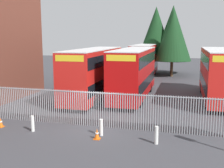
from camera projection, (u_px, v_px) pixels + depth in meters
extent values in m
plane|color=#3D3D42|center=(123.00, 99.00, 24.82)|extent=(100.00, 100.00, 0.00)
cylinder|color=gray|center=(0.00, 103.00, 18.70)|extent=(0.06, 0.06, 2.20)
cylinder|color=gray|center=(1.00, 103.00, 18.66)|extent=(0.06, 0.06, 2.20)
cylinder|color=gray|center=(3.00, 103.00, 18.63)|extent=(0.06, 0.06, 2.20)
cylinder|color=gray|center=(5.00, 103.00, 18.59)|extent=(0.06, 0.06, 2.20)
cylinder|color=gray|center=(7.00, 103.00, 18.56)|extent=(0.06, 0.06, 2.20)
cylinder|color=gray|center=(9.00, 103.00, 18.52)|extent=(0.06, 0.06, 2.20)
cylinder|color=gray|center=(10.00, 103.00, 18.49)|extent=(0.06, 0.06, 2.20)
cylinder|color=gray|center=(12.00, 103.00, 18.45)|extent=(0.06, 0.06, 2.20)
cylinder|color=gray|center=(14.00, 104.00, 18.42)|extent=(0.06, 0.06, 2.20)
cylinder|color=gray|center=(16.00, 104.00, 18.38)|extent=(0.06, 0.06, 2.20)
cylinder|color=gray|center=(18.00, 104.00, 18.35)|extent=(0.06, 0.06, 2.20)
cylinder|color=gray|center=(20.00, 104.00, 18.31)|extent=(0.06, 0.06, 2.20)
cylinder|color=gray|center=(21.00, 104.00, 18.28)|extent=(0.06, 0.06, 2.20)
cylinder|color=gray|center=(23.00, 104.00, 18.24)|extent=(0.06, 0.06, 2.20)
cylinder|color=gray|center=(25.00, 104.00, 18.21)|extent=(0.06, 0.06, 2.20)
cylinder|color=gray|center=(27.00, 104.00, 18.18)|extent=(0.06, 0.06, 2.20)
cylinder|color=gray|center=(29.00, 105.00, 18.14)|extent=(0.06, 0.06, 2.20)
cylinder|color=gray|center=(31.00, 105.00, 18.11)|extent=(0.06, 0.06, 2.20)
cylinder|color=gray|center=(33.00, 105.00, 18.07)|extent=(0.06, 0.06, 2.20)
cylinder|color=gray|center=(35.00, 105.00, 18.04)|extent=(0.06, 0.06, 2.20)
cylinder|color=gray|center=(37.00, 105.00, 18.00)|extent=(0.06, 0.06, 2.20)
cylinder|color=gray|center=(39.00, 105.00, 17.97)|extent=(0.06, 0.06, 2.20)
cylinder|color=gray|center=(41.00, 105.00, 17.93)|extent=(0.06, 0.06, 2.20)
cylinder|color=gray|center=(43.00, 106.00, 17.90)|extent=(0.06, 0.06, 2.20)
cylinder|color=gray|center=(44.00, 106.00, 17.86)|extent=(0.06, 0.06, 2.20)
cylinder|color=gray|center=(46.00, 106.00, 17.83)|extent=(0.06, 0.06, 2.20)
cylinder|color=gray|center=(48.00, 106.00, 17.79)|extent=(0.06, 0.06, 2.20)
cylinder|color=gray|center=(50.00, 106.00, 17.76)|extent=(0.06, 0.06, 2.20)
cylinder|color=gray|center=(52.00, 106.00, 17.72)|extent=(0.06, 0.06, 2.20)
cylinder|color=gray|center=(54.00, 106.00, 17.69)|extent=(0.06, 0.06, 2.20)
cylinder|color=gray|center=(56.00, 106.00, 17.66)|extent=(0.06, 0.06, 2.20)
cylinder|color=gray|center=(58.00, 107.00, 17.62)|extent=(0.06, 0.06, 2.20)
cylinder|color=gray|center=(60.00, 107.00, 17.59)|extent=(0.06, 0.06, 2.20)
cylinder|color=gray|center=(62.00, 107.00, 17.55)|extent=(0.06, 0.06, 2.20)
cylinder|color=gray|center=(64.00, 107.00, 17.52)|extent=(0.06, 0.06, 2.20)
cylinder|color=gray|center=(67.00, 107.00, 17.48)|extent=(0.06, 0.06, 2.20)
cylinder|color=gray|center=(69.00, 107.00, 17.45)|extent=(0.06, 0.06, 2.20)
cylinder|color=gray|center=(71.00, 107.00, 17.41)|extent=(0.06, 0.06, 2.20)
cylinder|color=gray|center=(73.00, 108.00, 17.38)|extent=(0.06, 0.06, 2.20)
cylinder|color=gray|center=(75.00, 108.00, 17.34)|extent=(0.06, 0.06, 2.20)
cylinder|color=gray|center=(77.00, 108.00, 17.31)|extent=(0.06, 0.06, 2.20)
cylinder|color=gray|center=(79.00, 108.00, 17.27)|extent=(0.06, 0.06, 2.20)
cylinder|color=gray|center=(81.00, 108.00, 17.24)|extent=(0.06, 0.06, 2.20)
cylinder|color=gray|center=(83.00, 108.00, 17.20)|extent=(0.06, 0.06, 2.20)
cylinder|color=gray|center=(85.00, 108.00, 17.17)|extent=(0.06, 0.06, 2.20)
cylinder|color=gray|center=(87.00, 109.00, 17.13)|extent=(0.06, 0.06, 2.20)
cylinder|color=gray|center=(90.00, 109.00, 17.10)|extent=(0.06, 0.06, 2.20)
cylinder|color=gray|center=(92.00, 109.00, 17.07)|extent=(0.06, 0.06, 2.20)
cylinder|color=gray|center=(94.00, 109.00, 17.03)|extent=(0.06, 0.06, 2.20)
cylinder|color=gray|center=(96.00, 109.00, 17.00)|extent=(0.06, 0.06, 2.20)
cylinder|color=gray|center=(98.00, 109.00, 16.96)|extent=(0.06, 0.06, 2.20)
cylinder|color=gray|center=(100.00, 109.00, 16.93)|extent=(0.06, 0.06, 2.20)
cylinder|color=gray|center=(103.00, 110.00, 16.89)|extent=(0.06, 0.06, 2.20)
cylinder|color=gray|center=(105.00, 110.00, 16.86)|extent=(0.06, 0.06, 2.20)
cylinder|color=gray|center=(107.00, 110.00, 16.82)|extent=(0.06, 0.06, 2.20)
cylinder|color=gray|center=(109.00, 110.00, 16.79)|extent=(0.06, 0.06, 2.20)
cylinder|color=gray|center=(111.00, 110.00, 16.75)|extent=(0.06, 0.06, 2.20)
cylinder|color=gray|center=(114.00, 110.00, 16.72)|extent=(0.06, 0.06, 2.20)
cylinder|color=gray|center=(116.00, 111.00, 16.68)|extent=(0.06, 0.06, 2.20)
cylinder|color=gray|center=(118.00, 111.00, 16.65)|extent=(0.06, 0.06, 2.20)
cylinder|color=gray|center=(120.00, 111.00, 16.61)|extent=(0.06, 0.06, 2.20)
cylinder|color=gray|center=(123.00, 111.00, 16.58)|extent=(0.06, 0.06, 2.20)
cylinder|color=gray|center=(125.00, 111.00, 16.55)|extent=(0.06, 0.06, 2.20)
cylinder|color=gray|center=(127.00, 111.00, 16.51)|extent=(0.06, 0.06, 2.20)
cylinder|color=gray|center=(130.00, 111.00, 16.48)|extent=(0.06, 0.06, 2.20)
cylinder|color=gray|center=(132.00, 112.00, 16.44)|extent=(0.06, 0.06, 2.20)
cylinder|color=gray|center=(134.00, 112.00, 16.41)|extent=(0.06, 0.06, 2.20)
cylinder|color=gray|center=(137.00, 112.00, 16.37)|extent=(0.06, 0.06, 2.20)
cylinder|color=gray|center=(139.00, 112.00, 16.34)|extent=(0.06, 0.06, 2.20)
cylinder|color=gray|center=(141.00, 112.00, 16.30)|extent=(0.06, 0.06, 2.20)
cylinder|color=gray|center=(144.00, 112.00, 16.27)|extent=(0.06, 0.06, 2.20)
cylinder|color=gray|center=(146.00, 113.00, 16.23)|extent=(0.06, 0.06, 2.20)
cylinder|color=gray|center=(148.00, 113.00, 16.20)|extent=(0.06, 0.06, 2.20)
cylinder|color=gray|center=(151.00, 113.00, 16.16)|extent=(0.06, 0.06, 2.20)
cylinder|color=gray|center=(153.00, 113.00, 16.13)|extent=(0.06, 0.06, 2.20)
cylinder|color=gray|center=(156.00, 113.00, 16.09)|extent=(0.06, 0.06, 2.20)
cylinder|color=gray|center=(158.00, 113.00, 16.06)|extent=(0.06, 0.06, 2.20)
cylinder|color=gray|center=(160.00, 114.00, 16.02)|extent=(0.06, 0.06, 2.20)
cylinder|color=gray|center=(163.00, 114.00, 15.99)|extent=(0.06, 0.06, 2.20)
cylinder|color=gray|center=(165.00, 114.00, 15.96)|extent=(0.06, 0.06, 2.20)
cylinder|color=gray|center=(168.00, 114.00, 15.92)|extent=(0.06, 0.06, 2.20)
cylinder|color=gray|center=(170.00, 114.00, 15.89)|extent=(0.06, 0.06, 2.20)
cylinder|color=gray|center=(173.00, 114.00, 15.85)|extent=(0.06, 0.06, 2.20)
cylinder|color=gray|center=(175.00, 115.00, 15.82)|extent=(0.06, 0.06, 2.20)
cylinder|color=gray|center=(178.00, 115.00, 15.78)|extent=(0.06, 0.06, 2.20)
cylinder|color=gray|center=(180.00, 115.00, 15.75)|extent=(0.06, 0.06, 2.20)
cylinder|color=gray|center=(183.00, 115.00, 15.71)|extent=(0.06, 0.06, 2.20)
cylinder|color=gray|center=(185.00, 115.00, 15.68)|extent=(0.06, 0.06, 2.20)
cylinder|color=gray|center=(188.00, 116.00, 15.64)|extent=(0.06, 0.06, 2.20)
cylinder|color=gray|center=(190.00, 116.00, 15.61)|extent=(0.06, 0.06, 2.20)
cylinder|color=gray|center=(193.00, 116.00, 15.57)|extent=(0.06, 0.06, 2.20)
cylinder|color=gray|center=(196.00, 116.00, 15.54)|extent=(0.06, 0.06, 2.20)
cylinder|color=gray|center=(198.00, 116.00, 15.50)|extent=(0.06, 0.06, 2.20)
cylinder|color=gray|center=(201.00, 116.00, 15.47)|extent=(0.06, 0.06, 2.20)
cylinder|color=gray|center=(203.00, 117.00, 15.44)|extent=(0.06, 0.06, 2.20)
cylinder|color=gray|center=(206.00, 117.00, 15.40)|extent=(0.06, 0.06, 2.20)
cylinder|color=gray|center=(209.00, 117.00, 15.37)|extent=(0.06, 0.06, 2.20)
cylinder|color=gray|center=(211.00, 117.00, 15.33)|extent=(0.06, 0.06, 2.20)
cylinder|color=gray|center=(214.00, 117.00, 15.30)|extent=(0.06, 0.06, 2.20)
cylinder|color=gray|center=(217.00, 117.00, 15.26)|extent=(0.06, 0.06, 2.20)
cylinder|color=gray|center=(219.00, 118.00, 15.23)|extent=(0.06, 0.06, 2.20)
cylinder|color=gray|center=(222.00, 118.00, 15.19)|extent=(0.06, 0.06, 2.20)
cylinder|color=gray|center=(93.00, 93.00, 16.87)|extent=(16.03, 0.07, 0.07)
cube|color=red|center=(94.00, 72.00, 24.65)|extent=(2.50, 10.80, 4.00)
cube|color=black|center=(94.00, 81.00, 24.79)|extent=(2.54, 10.37, 0.90)
cube|color=black|center=(94.00, 59.00, 24.45)|extent=(2.54, 10.37, 0.90)
cube|color=yellow|center=(70.00, 58.00, 19.27)|extent=(2.12, 0.12, 0.44)
cube|color=silver|center=(94.00, 49.00, 24.31)|extent=(2.50, 10.80, 0.08)
cylinder|color=black|center=(68.00, 100.00, 22.05)|extent=(0.30, 1.04, 1.04)
cylinder|color=black|center=(94.00, 102.00, 21.50)|extent=(0.30, 1.04, 1.04)
cylinder|color=black|center=(93.00, 86.00, 28.07)|extent=(0.30, 1.04, 1.04)
cylinder|color=black|center=(114.00, 87.00, 27.52)|extent=(0.30, 1.04, 1.04)
cube|color=#B70C0C|center=(134.00, 72.00, 24.90)|extent=(2.50, 10.80, 4.00)
cube|color=black|center=(134.00, 81.00, 25.03)|extent=(2.54, 10.37, 0.90)
cube|color=black|center=(134.00, 59.00, 24.69)|extent=(2.54, 10.37, 0.90)
cube|color=yellow|center=(121.00, 58.00, 19.52)|extent=(2.12, 0.12, 0.44)
cube|color=silver|center=(134.00, 49.00, 24.55)|extent=(2.50, 10.80, 0.08)
cylinder|color=black|center=(113.00, 99.00, 22.29)|extent=(0.30, 1.04, 1.04)
cylinder|color=black|center=(140.00, 101.00, 21.74)|extent=(0.30, 1.04, 1.04)
cylinder|color=black|center=(128.00, 86.00, 28.31)|extent=(0.30, 1.04, 1.04)
cylinder|color=black|center=(150.00, 87.00, 27.77)|extent=(0.30, 1.04, 1.04)
cube|color=red|center=(218.00, 73.00, 23.98)|extent=(2.50, 10.80, 4.00)
cube|color=black|center=(218.00, 82.00, 24.12)|extent=(2.54, 10.37, 0.90)
cube|color=black|center=(219.00, 59.00, 23.78)|extent=(2.54, 10.37, 0.90)
cube|color=silver|center=(220.00, 50.00, 23.64)|extent=(2.50, 10.80, 0.08)
cylinder|color=black|center=(207.00, 102.00, 21.37)|extent=(0.30, 1.04, 1.04)
cylinder|color=black|center=(202.00, 87.00, 27.40)|extent=(0.30, 1.04, 1.04)
cube|color=#B70C0C|center=(145.00, 60.00, 37.48)|extent=(2.50, 10.80, 4.00)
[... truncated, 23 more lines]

